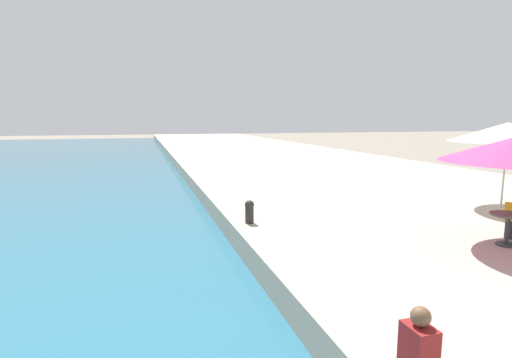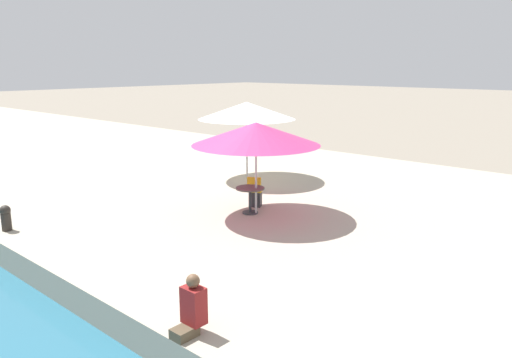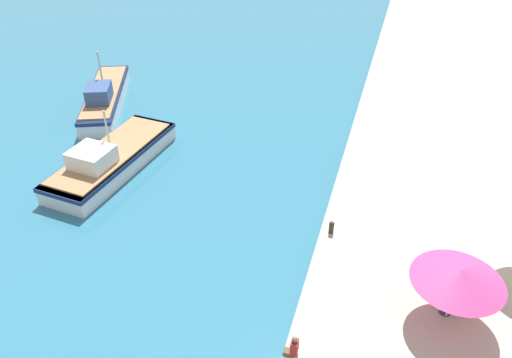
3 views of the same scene
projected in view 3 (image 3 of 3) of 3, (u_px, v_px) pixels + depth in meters
water_basin at (76, 43)px, 48.08m from camera, size 56.00×90.00×0.04m
quay_promenade at (472, 84)px, 39.24m from camera, size 16.00×90.00×0.66m
fishing_boat_near at (111, 159)px, 29.16m from camera, size 4.06×9.55×3.80m
fishing_boat_mid at (105, 97)px, 36.00m from camera, size 5.84×9.99×4.15m
cafe_umbrella_pink at (459, 275)px, 18.42m from camera, size 3.49×3.49×2.56m
cafe_table at (447, 303)px, 19.54m from camera, size 0.80×0.80×0.74m
cafe_chair_left at (462, 304)px, 19.79m from camera, size 0.57×0.56×0.91m
person_at_quay at (293, 347)px, 17.98m from camera, size 0.52×0.36×0.96m
mooring_bollard at (331, 227)px, 23.68m from camera, size 0.26×0.26×0.65m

